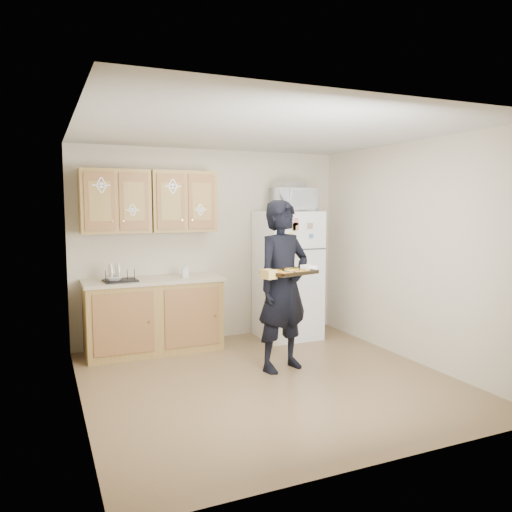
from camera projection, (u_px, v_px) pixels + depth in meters
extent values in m
plane|color=brown|center=(268.00, 380.00, 5.09)|extent=(3.60, 3.60, 0.00)
plane|color=beige|center=(269.00, 131.00, 4.83)|extent=(3.60, 3.60, 0.00)
cube|color=beige|center=(211.00, 245.00, 6.60)|extent=(3.60, 0.04, 2.50)
cube|color=beige|center=(383.00, 286.00, 3.32)|extent=(3.60, 0.04, 2.50)
cube|color=beige|center=(77.00, 268.00, 4.25)|extent=(0.04, 3.60, 2.50)
cube|color=beige|center=(412.00, 252.00, 5.68)|extent=(0.04, 3.60, 2.50)
cube|color=white|center=(288.00, 275.00, 6.69)|extent=(0.75, 0.70, 1.70)
cube|color=brown|center=(154.00, 317.00, 6.06)|extent=(1.60, 0.60, 0.86)
cube|color=tan|center=(153.00, 280.00, 6.01)|extent=(1.64, 0.64, 0.04)
cube|color=brown|center=(115.00, 201.00, 5.88)|extent=(0.80, 0.33, 0.75)
cube|color=brown|center=(183.00, 202.00, 6.20)|extent=(0.80, 0.33, 0.75)
cube|color=gold|center=(312.00, 318.00, 7.18)|extent=(0.20, 0.07, 0.32)
imported|color=black|center=(283.00, 286.00, 5.36)|extent=(0.76, 0.60, 1.84)
cube|color=black|center=(289.00, 273.00, 5.04)|extent=(0.57, 0.48, 0.04)
cylinder|color=#FF9D20|center=(286.00, 273.00, 4.91)|extent=(0.16, 0.16, 0.02)
cylinder|color=#FF9D20|center=(303.00, 271.00, 5.05)|extent=(0.16, 0.16, 0.02)
cylinder|color=#FF9D20|center=(275.00, 271.00, 5.03)|extent=(0.16, 0.16, 0.02)
cylinder|color=#FF9D20|center=(292.00, 269.00, 5.18)|extent=(0.16, 0.16, 0.02)
imported|color=white|center=(293.00, 200.00, 6.55)|extent=(0.56, 0.39, 0.31)
cube|color=silver|center=(290.00, 185.00, 6.55)|extent=(0.39, 0.31, 0.07)
cube|color=black|center=(120.00, 275.00, 5.77)|extent=(0.39, 0.31, 0.15)
imported|color=white|center=(114.00, 278.00, 5.75)|extent=(0.21, 0.21, 0.05)
imported|color=white|center=(185.00, 270.00, 6.10)|extent=(0.09, 0.09, 0.17)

